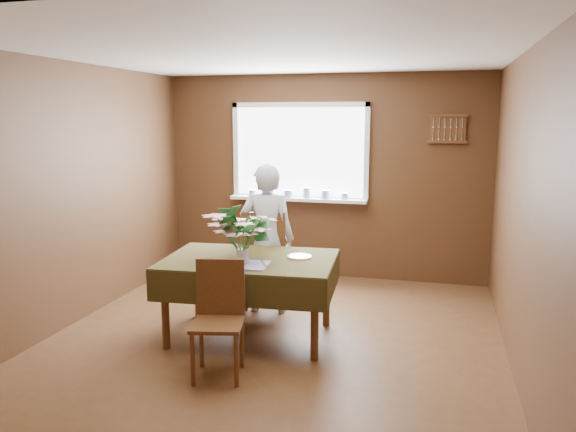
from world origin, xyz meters
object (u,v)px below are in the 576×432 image
(dining_table, at_px, (250,268))
(chair_near, at_px, (219,312))
(seated_woman, at_px, (267,239))
(flower_bouquet, at_px, (242,230))
(chair_far, at_px, (265,256))

(dining_table, xyz_separation_m, chair_near, (0.00, -0.75, -0.16))
(seated_woman, bearing_deg, dining_table, 87.00)
(chair_near, height_order, flower_bouquet, flower_bouquet)
(flower_bouquet, bearing_deg, dining_table, 91.74)
(dining_table, height_order, chair_near, chair_near)
(dining_table, height_order, seated_woman, seated_woman)
(seated_woman, height_order, flower_bouquet, seated_woman)
(chair_near, relative_size, seated_woman, 0.58)
(chair_far, bearing_deg, flower_bouquet, 86.51)
(chair_far, relative_size, seated_woman, 0.68)
(chair_near, bearing_deg, chair_far, 81.40)
(chair_near, bearing_deg, flower_bouquet, 77.33)
(chair_far, height_order, flower_bouquet, flower_bouquet)
(chair_far, bearing_deg, seated_woman, 109.75)
(seated_woman, relative_size, flower_bouquet, 2.85)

